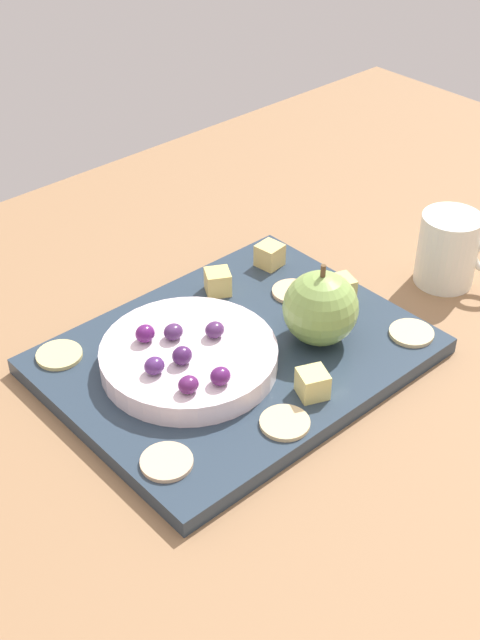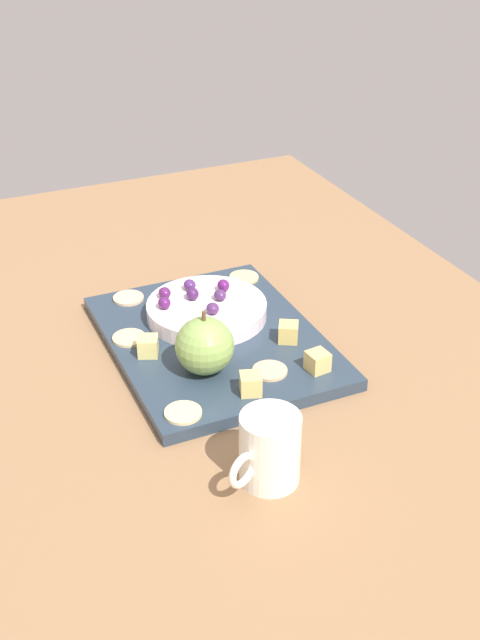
{
  "view_description": "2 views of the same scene",
  "coord_description": "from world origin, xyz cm",
  "px_view_note": "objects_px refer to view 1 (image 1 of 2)",
  "views": [
    {
      "loc": [
        46.65,
        51.03,
        57.02
      ],
      "look_at": [
        2.9,
        2.31,
        8.44
      ],
      "focal_mm": 47.61,
      "sensor_mm": 36.0,
      "label": 1
    },
    {
      "loc": [
        -81.39,
        37.48,
        63.26
      ],
      "look_at": [
        2.22,
        0.1,
        8.72
      ],
      "focal_mm": 45.46,
      "sensor_mm": 36.0,
      "label": 2
    }
  ],
  "objects_px": {
    "grape_2": "(182,356)",
    "grape_3": "(215,330)",
    "apple_whole": "(321,308)",
    "grape_1": "(154,366)",
    "cheese_cube_0": "(341,289)",
    "serving_dish": "(189,357)",
    "platter": "(236,356)",
    "grape_6": "(175,333)",
    "grape_4": "(188,385)",
    "cracker_2": "(167,462)",
    "grape_5": "(220,376)",
    "grape_0": "(145,334)",
    "cheese_cube_1": "(313,384)",
    "cracker_1": "(293,292)",
    "cracker_0": "(285,423)",
    "cheese_cube_3": "(270,255)",
    "cracker_3": "(59,355)",
    "cheese_cube_2": "(218,282)",
    "cracker_4": "(411,333)",
    "cup": "(449,250)"
  },
  "relations": [
    {
      "from": "cracker_3",
      "to": "grape_4",
      "type": "xyz_separation_m",
      "value": [
        -0.05,
        0.14,
        0.03
      ]
    },
    {
      "from": "cheese_cube_3",
      "to": "cheese_cube_0",
      "type": "bearing_deg",
      "value": 95.96
    },
    {
      "from": "apple_whole",
      "to": "grape_3",
      "type": "distance_m",
      "value": 0.1
    },
    {
      "from": "grape_1",
      "to": "cup",
      "type": "bearing_deg",
      "value": 172.04
    },
    {
      "from": "apple_whole",
      "to": "grape_2",
      "type": "distance_m",
      "value": 0.14
    },
    {
      "from": "platter",
      "to": "grape_4",
      "type": "height_order",
      "value": "grape_4"
    },
    {
      "from": "platter",
      "to": "cracker_1",
      "type": "distance_m",
      "value": 0.11
    },
    {
      "from": "cracker_0",
      "to": "cracker_2",
      "type": "height_order",
      "value": "same"
    },
    {
      "from": "cracker_0",
      "to": "grape_6",
      "type": "height_order",
      "value": "grape_6"
    },
    {
      "from": "serving_dish",
      "to": "cheese_cube_2",
      "type": "bearing_deg",
      "value": -143.13
    },
    {
      "from": "grape_1",
      "to": "cheese_cube_0",
      "type": "bearing_deg",
      "value": 177.1
    },
    {
      "from": "serving_dish",
      "to": "cracker_2",
      "type": "bearing_deg",
      "value": 42.32
    },
    {
      "from": "platter",
      "to": "cheese_cube_0",
      "type": "distance_m",
      "value": 0.14
    },
    {
      "from": "apple_whole",
      "to": "serving_dish",
      "type": "bearing_deg",
      "value": -22.92
    },
    {
      "from": "cheese_cube_1",
      "to": "cracker_1",
      "type": "xyz_separation_m",
      "value": [
        -0.1,
        -0.12,
        -0.01
      ]
    },
    {
      "from": "cracker_4",
      "to": "grape_6",
      "type": "distance_m",
      "value": 0.23
    },
    {
      "from": "cheese_cube_0",
      "to": "cracker_2",
      "type": "height_order",
      "value": "cheese_cube_0"
    },
    {
      "from": "cheese_cube_1",
      "to": "grape_3",
      "type": "xyz_separation_m",
      "value": [
        0.03,
        -0.1,
        0.02
      ]
    },
    {
      "from": "cheese_cube_0",
      "to": "grape_1",
      "type": "relative_size",
      "value": 1.33
    },
    {
      "from": "cheese_cube_1",
      "to": "grape_2",
      "type": "distance_m",
      "value": 0.12
    },
    {
      "from": "cracker_2",
      "to": "grape_5",
      "type": "bearing_deg",
      "value": -161.79
    },
    {
      "from": "cracker_1",
      "to": "grape_4",
      "type": "bearing_deg",
      "value": 18.91
    },
    {
      "from": "cheese_cube_1",
      "to": "grape_6",
      "type": "distance_m",
      "value": 0.14
    },
    {
      "from": "apple_whole",
      "to": "cheese_cube_0",
      "type": "xyz_separation_m",
      "value": [
        -0.07,
        -0.03,
        -0.02
      ]
    },
    {
      "from": "cheese_cube_1",
      "to": "cracker_3",
      "type": "height_order",
      "value": "cheese_cube_1"
    },
    {
      "from": "cheese_cube_3",
      "to": "cracker_3",
      "type": "bearing_deg",
      "value": -3.74
    },
    {
      "from": "cracker_2",
      "to": "grape_4",
      "type": "height_order",
      "value": "grape_4"
    },
    {
      "from": "apple_whole",
      "to": "cheese_cube_3",
      "type": "bearing_deg",
      "value": -113.45
    },
    {
      "from": "cup",
      "to": "cheese_cube_1",
      "type": "bearing_deg",
      "value": 10.19
    },
    {
      "from": "grape_2",
      "to": "grape_4",
      "type": "bearing_deg",
      "value": 59.19
    },
    {
      "from": "cracker_2",
      "to": "grape_1",
      "type": "xyz_separation_m",
      "value": [
        -0.05,
        -0.08,
        0.03
      ]
    },
    {
      "from": "platter",
      "to": "serving_dish",
      "type": "xyz_separation_m",
      "value": [
        0.05,
        -0.01,
        0.02
      ]
    },
    {
      "from": "grape_3",
      "to": "serving_dish",
      "type": "bearing_deg",
      "value": -5.54
    },
    {
      "from": "cracker_3",
      "to": "cheese_cube_1",
      "type": "bearing_deg",
      "value": 125.27
    },
    {
      "from": "cheese_cube_2",
      "to": "grape_6",
      "type": "bearing_deg",
      "value": 29.26
    },
    {
      "from": "cracker_3",
      "to": "grape_2",
      "type": "bearing_deg",
      "value": 121.15
    },
    {
      "from": "serving_dish",
      "to": "grape_3",
      "type": "distance_m",
      "value": 0.04
    },
    {
      "from": "cheese_cube_0",
      "to": "grape_0",
      "type": "relative_size",
      "value": 1.33
    },
    {
      "from": "cheese_cube_3",
      "to": "grape_4",
      "type": "xyz_separation_m",
      "value": [
        0.22,
        0.12,
        0.02
      ]
    },
    {
      "from": "grape_2",
      "to": "grape_3",
      "type": "xyz_separation_m",
      "value": [
        -0.05,
        -0.01,
        -0.0
      ]
    },
    {
      "from": "grape_4",
      "to": "cheese_cube_1",
      "type": "bearing_deg",
      "value": 149.05
    },
    {
      "from": "apple_whole",
      "to": "cheese_cube_1",
      "type": "distance_m",
      "value": 0.09
    },
    {
      "from": "grape_0",
      "to": "cracker_2",
      "type": "bearing_deg",
      "value": 59.73
    },
    {
      "from": "platter",
      "to": "grape_6",
      "type": "bearing_deg",
      "value": -29.01
    },
    {
      "from": "cracker_3",
      "to": "grape_5",
      "type": "xyz_separation_m",
      "value": [
        -0.07,
        0.15,
        0.03
      ]
    },
    {
      "from": "grape_1",
      "to": "grape_4",
      "type": "distance_m",
      "value": 0.04
    },
    {
      "from": "cracker_2",
      "to": "cheese_cube_3",
      "type": "bearing_deg",
      "value": -149.09
    },
    {
      "from": "cheese_cube_2",
      "to": "grape_1",
      "type": "xyz_separation_m",
      "value": [
        0.15,
        0.08,
        0.02
      ]
    },
    {
      "from": "grape_5",
      "to": "cracker_4",
      "type": "bearing_deg",
      "value": 166.04
    },
    {
      "from": "cracker_0",
      "to": "grape_2",
      "type": "height_order",
      "value": "grape_2"
    }
  ]
}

